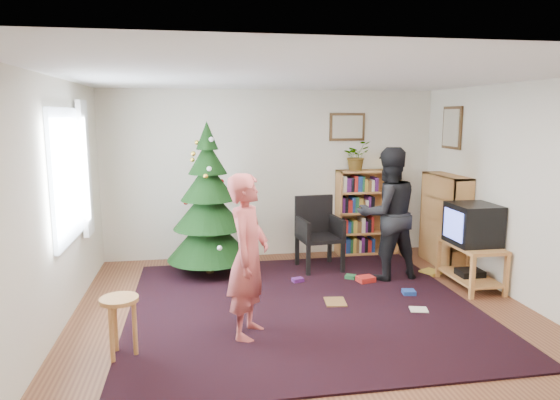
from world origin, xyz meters
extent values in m
plane|color=brown|center=(0.00, 0.00, 0.00)|extent=(5.00, 5.00, 0.00)
plane|color=white|center=(0.00, 0.00, 2.50)|extent=(5.00, 5.00, 0.00)
cube|color=silver|center=(0.00, 2.50, 1.25)|extent=(5.00, 0.02, 2.50)
cube|color=silver|center=(0.00, -2.50, 1.25)|extent=(5.00, 0.02, 2.50)
cube|color=silver|center=(-2.50, 0.00, 1.25)|extent=(0.02, 5.00, 2.50)
cube|color=silver|center=(2.50, 0.00, 1.25)|extent=(0.02, 5.00, 2.50)
cube|color=black|center=(0.00, 0.30, 0.01)|extent=(3.80, 3.60, 0.02)
cube|color=silver|center=(-2.47, 0.60, 1.50)|extent=(0.04, 1.20, 1.40)
cube|color=white|center=(-2.43, 1.30, 1.50)|extent=(0.06, 0.35, 1.60)
cube|color=#4C3319|center=(1.15, 2.48, 1.95)|extent=(0.55, 0.03, 0.42)
cube|color=beige|center=(1.15, 2.48, 1.95)|extent=(0.47, 0.01, 0.34)
cube|color=#4C3319|center=(2.48, 1.75, 1.95)|extent=(0.03, 0.50, 0.60)
cube|color=beige|center=(2.48, 1.75, 1.95)|extent=(0.01, 0.42, 0.52)
cylinder|color=#3F2816|center=(-0.98, 1.68, 0.11)|extent=(0.11, 0.11, 0.22)
cone|color=#113311|center=(-0.98, 1.68, 0.54)|extent=(1.13, 1.13, 0.64)
cone|color=#113311|center=(-0.98, 1.68, 0.92)|extent=(0.95, 0.95, 0.57)
cone|color=#113311|center=(-0.98, 1.68, 1.27)|extent=(0.73, 0.73, 0.50)
cone|color=#113311|center=(-0.98, 1.68, 1.59)|extent=(0.51, 0.51, 0.44)
cone|color=#113311|center=(-0.98, 1.68, 1.87)|extent=(0.29, 0.29, 0.36)
cube|color=#BD8043|center=(1.46, 2.34, 0.65)|extent=(0.95, 0.30, 1.30)
cube|color=#BD8043|center=(1.46, 2.34, 1.29)|extent=(0.95, 0.30, 0.03)
cube|color=#BD8043|center=(2.34, 1.56, 0.65)|extent=(0.30, 0.95, 1.30)
cube|color=#BD8043|center=(2.34, 1.56, 1.29)|extent=(0.30, 0.95, 0.03)
cube|color=#BD8043|center=(2.22, 0.63, 0.53)|extent=(0.49, 0.89, 0.04)
cube|color=#BD8043|center=(2.00, 0.22, 0.26)|extent=(0.05, 0.05, 0.51)
cube|color=#BD8043|center=(2.44, 0.22, 0.26)|extent=(0.05, 0.05, 0.51)
cube|color=#BD8043|center=(2.00, 1.05, 0.26)|extent=(0.05, 0.05, 0.51)
cube|color=#BD8043|center=(2.44, 1.05, 0.26)|extent=(0.05, 0.05, 0.51)
cube|color=#BD8043|center=(2.22, 0.63, 0.12)|extent=(0.45, 0.85, 0.03)
cube|color=black|center=(2.22, 0.63, 0.17)|extent=(0.30, 0.25, 0.08)
cube|color=black|center=(2.22, 0.63, 0.80)|extent=(0.52, 0.57, 0.50)
cube|color=#5061DB|center=(1.95, 0.63, 0.80)|extent=(0.01, 0.45, 0.36)
cube|color=black|center=(0.52, 1.62, 0.45)|extent=(0.61, 0.61, 0.05)
cube|color=black|center=(0.52, 1.87, 0.73)|extent=(0.56, 0.11, 0.55)
cube|color=black|center=(0.28, 1.37, 0.23)|extent=(0.05, 0.05, 0.45)
cube|color=black|center=(0.77, 1.37, 0.23)|extent=(0.05, 0.05, 0.45)
cube|color=black|center=(0.28, 1.86, 0.23)|extent=(0.05, 0.05, 0.45)
cube|color=black|center=(0.77, 1.86, 0.23)|extent=(0.05, 0.05, 0.45)
cylinder|color=#BD8043|center=(-1.83, -0.58, 0.54)|extent=(0.33, 0.33, 0.04)
cylinder|color=#BD8043|center=(-1.71, -0.58, 0.26)|extent=(0.04, 0.04, 0.52)
cylinder|color=#BD8043|center=(-1.89, -0.47, 0.26)|extent=(0.04, 0.04, 0.52)
cylinder|color=#BD8043|center=(-1.89, -0.68, 0.26)|extent=(0.04, 0.04, 0.52)
imported|color=#AD4745|center=(-0.67, -0.32, 0.80)|extent=(0.58, 0.68, 1.59)
imported|color=black|center=(1.30, 1.12, 0.86)|extent=(0.91, 0.74, 1.73)
imported|color=gray|center=(1.26, 2.34, 1.52)|extent=(0.50, 0.48, 0.44)
cylinder|color=#A57F33|center=(1.76, 2.34, 1.35)|extent=(0.11, 0.11, 0.11)
sphere|color=#FFD88C|center=(1.76, 2.34, 1.47)|extent=(0.11, 0.11, 0.11)
cone|color=black|center=(1.76, 2.34, 1.56)|extent=(0.26, 0.26, 0.17)
cube|color=#A51E19|center=(0.97, 0.97, 0.04)|extent=(0.20, 0.20, 0.08)
cube|color=navy|center=(1.33, 0.44, 0.04)|extent=(0.20, 0.20, 0.08)
cube|color=#1E592D|center=(0.82, 1.13, 0.04)|extent=(0.20, 0.20, 0.08)
cube|color=gold|center=(1.97, 1.18, 0.04)|extent=(0.20, 0.20, 0.08)
cube|color=brown|center=(0.39, 0.33, 0.04)|extent=(0.20, 0.20, 0.08)
cube|color=beige|center=(1.23, -0.04, 0.04)|extent=(0.20, 0.20, 0.08)
cube|color=#4C1959|center=(0.11, 1.11, 0.04)|extent=(0.20, 0.20, 0.08)
camera|label=1|loc=(-1.14, -4.89, 2.12)|focal=32.00mm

